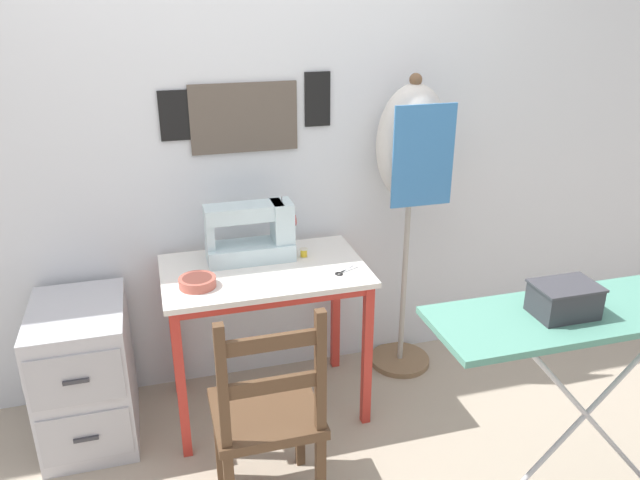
{
  "coord_description": "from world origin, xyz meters",
  "views": [
    {
      "loc": [
        -0.45,
        -2.22,
        1.93
      ],
      "look_at": [
        0.25,
        0.26,
        0.86
      ],
      "focal_mm": 35.0,
      "sensor_mm": 36.0,
      "label": 1
    }
  ],
  "objects_px": {
    "fabric_bowl": "(197,282)",
    "filing_cabinet": "(85,373)",
    "scissors": "(343,272)",
    "dress_form": "(411,159)",
    "sewing_machine": "(254,234)",
    "wooden_chair": "(267,416)",
    "thread_spool_near_machine": "(304,253)",
    "storage_box": "(564,299)",
    "ironing_board": "(605,318)"
  },
  "relations": [
    {
      "from": "fabric_bowl",
      "to": "storage_box",
      "type": "xyz_separation_m",
      "value": [
        1.14,
        -0.85,
        0.18
      ]
    },
    {
      "from": "dress_form",
      "to": "wooden_chair",
      "type": "bearing_deg",
      "value": -138.14
    },
    {
      "from": "fabric_bowl",
      "to": "storage_box",
      "type": "relative_size",
      "value": 0.73
    },
    {
      "from": "thread_spool_near_machine",
      "to": "dress_form",
      "type": "relative_size",
      "value": 0.03
    },
    {
      "from": "thread_spool_near_machine",
      "to": "storage_box",
      "type": "height_order",
      "value": "storage_box"
    },
    {
      "from": "fabric_bowl",
      "to": "thread_spool_near_machine",
      "type": "distance_m",
      "value": 0.54
    },
    {
      "from": "scissors",
      "to": "filing_cabinet",
      "type": "distance_m",
      "value": 1.23
    },
    {
      "from": "fabric_bowl",
      "to": "dress_form",
      "type": "distance_m",
      "value": 1.17
    },
    {
      "from": "scissors",
      "to": "dress_form",
      "type": "relative_size",
      "value": 0.08
    },
    {
      "from": "fabric_bowl",
      "to": "filing_cabinet",
      "type": "distance_m",
      "value": 0.69
    },
    {
      "from": "sewing_machine",
      "to": "wooden_chair",
      "type": "distance_m",
      "value": 0.86
    },
    {
      "from": "sewing_machine",
      "to": "dress_form",
      "type": "distance_m",
      "value": 0.83
    },
    {
      "from": "filing_cabinet",
      "to": "scissors",
      "type": "bearing_deg",
      "value": -7.84
    },
    {
      "from": "sewing_machine",
      "to": "wooden_chair",
      "type": "xyz_separation_m",
      "value": [
        -0.1,
        -0.73,
        -0.44
      ]
    },
    {
      "from": "sewing_machine",
      "to": "wooden_chair",
      "type": "relative_size",
      "value": 0.45
    },
    {
      "from": "wooden_chair",
      "to": "sewing_machine",
      "type": "bearing_deg",
      "value": 82.2
    },
    {
      "from": "sewing_machine",
      "to": "filing_cabinet",
      "type": "relative_size",
      "value": 0.64
    },
    {
      "from": "dress_form",
      "to": "fabric_bowl",
      "type": "bearing_deg",
      "value": -165.74
    },
    {
      "from": "thread_spool_near_machine",
      "to": "dress_form",
      "type": "xyz_separation_m",
      "value": [
        0.56,
        0.1,
        0.38
      ]
    },
    {
      "from": "thread_spool_near_machine",
      "to": "dress_form",
      "type": "bearing_deg",
      "value": 9.62
    },
    {
      "from": "filing_cabinet",
      "to": "fabric_bowl",
      "type": "bearing_deg",
      "value": -13.62
    },
    {
      "from": "thread_spool_near_machine",
      "to": "ironing_board",
      "type": "relative_size",
      "value": 0.03
    },
    {
      "from": "dress_form",
      "to": "ironing_board",
      "type": "distance_m",
      "value": 1.18
    },
    {
      "from": "wooden_chair",
      "to": "fabric_bowl",
      "type": "bearing_deg",
      "value": 109.48
    },
    {
      "from": "wooden_chair",
      "to": "ironing_board",
      "type": "distance_m",
      "value": 1.26
    },
    {
      "from": "sewing_machine",
      "to": "scissors",
      "type": "height_order",
      "value": "sewing_machine"
    },
    {
      "from": "sewing_machine",
      "to": "thread_spool_near_machine",
      "type": "bearing_deg",
      "value": -9.63
    },
    {
      "from": "thread_spool_near_machine",
      "to": "wooden_chair",
      "type": "xyz_separation_m",
      "value": [
        -0.32,
        -0.7,
        -0.33
      ]
    },
    {
      "from": "scissors",
      "to": "filing_cabinet",
      "type": "relative_size",
      "value": 0.19
    },
    {
      "from": "filing_cabinet",
      "to": "ironing_board",
      "type": "bearing_deg",
      "value": -27.64
    },
    {
      "from": "filing_cabinet",
      "to": "ironing_board",
      "type": "xyz_separation_m",
      "value": [
        1.85,
        -0.97,
        0.52
      ]
    },
    {
      "from": "fabric_bowl",
      "to": "dress_form",
      "type": "height_order",
      "value": "dress_form"
    },
    {
      "from": "storage_box",
      "to": "dress_form",
      "type": "bearing_deg",
      "value": 93.88
    },
    {
      "from": "fabric_bowl",
      "to": "ironing_board",
      "type": "relative_size",
      "value": 0.12
    },
    {
      "from": "sewing_machine",
      "to": "storage_box",
      "type": "xyz_separation_m",
      "value": [
        0.86,
        -1.06,
        0.08
      ]
    },
    {
      "from": "dress_form",
      "to": "filing_cabinet",
      "type": "bearing_deg",
      "value": -174.69
    },
    {
      "from": "sewing_machine",
      "to": "scissors",
      "type": "distance_m",
      "value": 0.44
    },
    {
      "from": "fabric_bowl",
      "to": "ironing_board",
      "type": "bearing_deg",
      "value": -32.29
    },
    {
      "from": "fabric_bowl",
      "to": "wooden_chair",
      "type": "xyz_separation_m",
      "value": [
        0.18,
        -0.52,
        -0.33
      ]
    },
    {
      "from": "storage_box",
      "to": "ironing_board",
      "type": "bearing_deg",
      "value": 1.99
    },
    {
      "from": "scissors",
      "to": "wooden_chair",
      "type": "relative_size",
      "value": 0.13
    },
    {
      "from": "fabric_bowl",
      "to": "filing_cabinet",
      "type": "xyz_separation_m",
      "value": [
        -0.51,
        0.12,
        -0.44
      ]
    },
    {
      "from": "thread_spool_near_machine",
      "to": "filing_cabinet",
      "type": "xyz_separation_m",
      "value": [
        -1.02,
        -0.05,
        -0.44
      ]
    },
    {
      "from": "wooden_chair",
      "to": "dress_form",
      "type": "xyz_separation_m",
      "value": [
        0.88,
        0.79,
        0.72
      ]
    },
    {
      "from": "fabric_bowl",
      "to": "scissors",
      "type": "relative_size",
      "value": 1.28
    },
    {
      "from": "wooden_chair",
      "to": "thread_spool_near_machine",
      "type": "bearing_deg",
      "value": 65.16
    },
    {
      "from": "thread_spool_near_machine",
      "to": "dress_form",
      "type": "distance_m",
      "value": 0.69
    },
    {
      "from": "filing_cabinet",
      "to": "dress_form",
      "type": "relative_size",
      "value": 0.42
    },
    {
      "from": "sewing_machine",
      "to": "ironing_board",
      "type": "xyz_separation_m",
      "value": [
        1.05,
        -1.06,
        -0.02
      ]
    },
    {
      "from": "fabric_bowl",
      "to": "filing_cabinet",
      "type": "height_order",
      "value": "fabric_bowl"
    }
  ]
}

